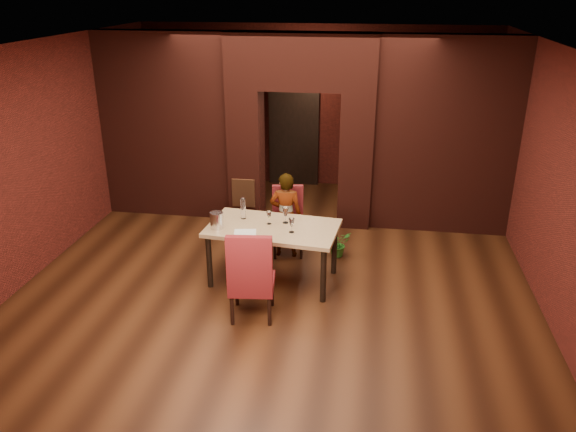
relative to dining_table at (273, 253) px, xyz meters
name	(u,v)px	position (x,y,z in m)	size (l,w,h in m)	color
floor	(281,272)	(0.07, 0.24, -0.41)	(8.00, 8.00, 0.00)	#432110
ceiling	(280,45)	(0.07, 0.24, 2.79)	(7.00, 8.00, 0.04)	silver
wall_back	(314,107)	(0.07, 4.24, 1.19)	(7.00, 0.04, 3.20)	maroon
wall_front	(186,339)	(0.07, -3.76, 1.19)	(7.00, 0.04, 3.20)	maroon
wall_left	(42,156)	(-3.43, 0.24, 1.19)	(0.04, 8.00, 3.20)	maroon
wall_right	(553,181)	(3.57, 0.24, 1.19)	(0.04, 8.00, 3.20)	maroon
pillar_left	(246,155)	(-0.88, 2.24, 0.74)	(0.55, 0.55, 2.30)	maroon
pillar_right	(356,160)	(1.02, 2.24, 0.74)	(0.55, 0.55, 2.30)	maroon
lintel	(301,61)	(0.07, 2.24, 2.34)	(2.45, 0.55, 0.90)	maroon
wing_wall_left	(166,126)	(-2.29, 2.24, 1.19)	(2.27, 0.35, 3.20)	maroon
wing_wall_right	(445,137)	(2.43, 2.24, 1.19)	(2.27, 0.35, 3.20)	maroon
vent_panel	(243,193)	(-0.88, 1.95, 0.14)	(0.40, 0.03, 0.50)	#A75930
rear_door	(294,134)	(-0.33, 4.18, 0.64)	(0.90, 0.08, 2.10)	black
rear_door_frame	(294,135)	(-0.33, 4.14, 0.64)	(1.02, 0.04, 2.22)	black
dining_table	(273,253)	(0.00, 0.00, 0.00)	(1.77, 0.99, 0.83)	tan
chair_far	(288,222)	(0.07, 0.87, 0.11)	(0.48, 0.48, 1.05)	maroon
chair_near	(252,273)	(-0.09, -0.94, 0.19)	(0.55, 0.55, 1.20)	maroon
person_seated	(286,215)	(0.05, 0.81, 0.25)	(0.49, 0.32, 1.33)	white
wine_glass_a	(269,218)	(-0.07, 0.07, 0.51)	(0.08, 0.08, 0.18)	white
wine_glass_b	(286,215)	(0.15, 0.14, 0.53)	(0.09, 0.09, 0.23)	white
wine_glass_c	(292,225)	(0.28, -0.16, 0.52)	(0.08, 0.08, 0.20)	silver
tasting_sheet	(245,232)	(-0.33, -0.26, 0.42)	(0.29, 0.21, 0.00)	silver
wine_bucket	(217,220)	(-0.74, -0.17, 0.53)	(0.18, 0.18, 0.22)	silver
water_bottle	(243,208)	(-0.46, 0.21, 0.57)	(0.07, 0.07, 0.32)	white
potted_plant	(338,244)	(0.85, 0.90, -0.21)	(0.37, 0.32, 0.41)	#27691E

